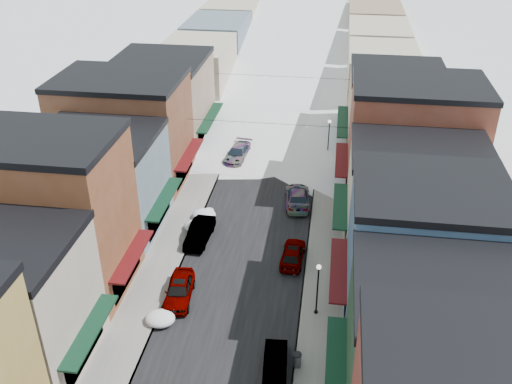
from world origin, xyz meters
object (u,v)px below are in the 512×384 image
(car_dark_hatch, at_px, (200,233))
(car_silver_sedan, at_px, (179,290))
(car_green_sedan, at_px, (275,362))
(trash_can, at_px, (297,360))
(streetlamp_near, at_px, (318,283))

(car_dark_hatch, bearing_deg, car_silver_sedan, -85.22)
(car_green_sedan, distance_m, trash_can, 1.42)
(car_silver_sedan, xyz_separation_m, streetlamp_near, (10.24, -0.30, 2.03))
(car_silver_sedan, height_order, trash_can, car_silver_sedan)
(car_silver_sedan, relative_size, car_dark_hatch, 0.99)
(car_silver_sedan, relative_size, trash_can, 4.71)
(car_silver_sedan, height_order, streetlamp_near, streetlamp_near)
(car_silver_sedan, relative_size, car_green_sedan, 1.12)
(streetlamp_near, bearing_deg, trash_can, -100.41)
(car_dark_hatch, height_order, streetlamp_near, streetlamp_near)
(car_dark_hatch, bearing_deg, car_green_sedan, -56.56)
(car_green_sedan, bearing_deg, streetlamp_near, -116.32)
(car_dark_hatch, relative_size, car_green_sedan, 1.13)
(car_green_sedan, bearing_deg, car_silver_sedan, -41.73)
(trash_can, distance_m, streetlamp_near, 5.81)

